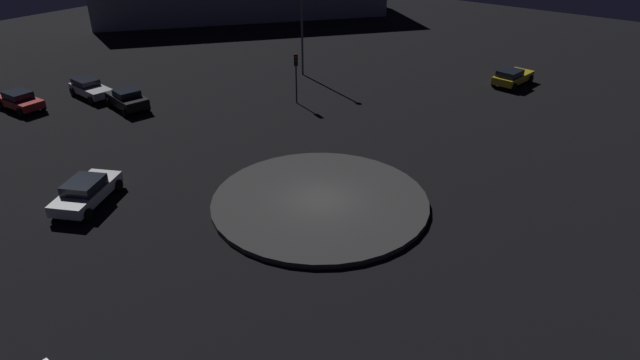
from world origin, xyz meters
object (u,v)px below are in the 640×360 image
at_px(car_red, 20,100).
at_px(car_yellow, 512,77).
at_px(car_white, 86,191).
at_px(streetlamp_southeast, 302,11).
at_px(car_black, 127,99).
at_px(car_silver, 90,88).
at_px(traffic_light_southeast, 296,69).

relative_size(car_red, car_yellow, 0.93).
bearing_deg(car_yellow, car_white, 168.61).
relative_size(car_white, streetlamp_southeast, 0.51).
relative_size(car_black, streetlamp_southeast, 0.45).
height_order(car_silver, streetlamp_southeast, streetlamp_southeast).
bearing_deg(traffic_light_southeast, car_white, -41.12).
distance_m(car_white, car_black, 14.54).
relative_size(car_white, car_black, 1.15).
xyz_separation_m(car_white, streetlamp_southeast, (5.24, -24.98, 4.92)).
distance_m(car_white, car_yellow, 35.29).
bearing_deg(car_yellow, traffic_light_southeast, 147.46).
bearing_deg(traffic_light_southeast, car_black, -91.03).
bearing_deg(car_red, car_white, 161.44).
relative_size(car_white, traffic_light_southeast, 1.22).
bearing_deg(car_white, car_red, 46.27).
xyz_separation_m(car_white, car_silver, (15.19, -9.88, -0.01)).
distance_m(car_black, car_yellow, 31.77).
bearing_deg(car_yellow, car_silver, 138.83).
height_order(car_white, traffic_light_southeast, traffic_light_southeast).
relative_size(car_red, car_black, 0.97).
relative_size(car_yellow, traffic_light_southeast, 1.12).
height_order(car_black, car_yellow, car_black).
xyz_separation_m(car_red, car_black, (-6.38, -5.08, 0.04)).
bearing_deg(car_silver, car_red, -104.00).
bearing_deg(car_silver, car_yellow, 47.07).
bearing_deg(car_black, car_white, -33.12).
bearing_deg(car_red, traffic_light_southeast, -140.77).
relative_size(car_white, car_silver, 1.11).
bearing_deg(streetlamp_southeast, car_white, 101.85).
height_order(car_silver, traffic_light_southeast, traffic_light_southeast).
bearing_deg(car_red, car_black, -143.56).
xyz_separation_m(car_white, traffic_light_southeast, (0.98, -18.95, 2.04)).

